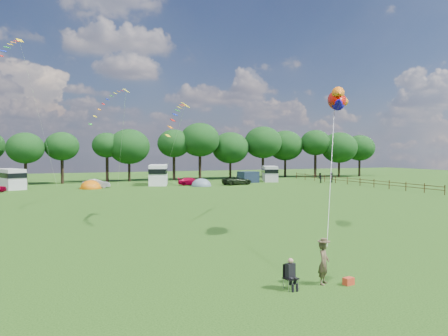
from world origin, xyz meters
name	(u,v)px	position (x,y,z in m)	size (l,w,h in m)	color
ground_plane	(282,251)	(0.00, 0.00, 0.00)	(180.00, 180.00, 0.00)	black
tree_line	(151,144)	(5.30, 54.99, 6.35)	(102.98, 10.98, 10.27)	black
fence	(354,180)	(32.00, 34.50, 0.70)	(0.12, 33.12, 1.20)	#472D19
car_b	(96,184)	(-4.95, 43.59, 0.63)	(1.32, 3.54, 1.25)	gray
car_c	(191,181)	(8.91, 43.36, 0.59)	(1.66, 3.95, 1.18)	maroon
car_d	(237,181)	(15.77, 41.71, 0.64)	(2.14, 4.73, 1.29)	black
campervan_b	(10,178)	(-15.96, 46.18, 1.48)	(4.38, 6.13, 2.76)	#BCBCBE
campervan_c	(158,174)	(4.54, 46.18, 1.66)	(4.31, 6.78, 3.08)	silver
campervan_d	(270,173)	(24.11, 46.67, 1.40)	(4.06, 5.76, 2.60)	#BCBCBE
tent_orange	(91,189)	(-5.78, 42.82, 0.02)	(2.96, 3.24, 2.31)	#C35B05
tent_greyblue	(201,186)	(9.80, 41.25, 0.02)	(3.01, 3.30, 2.24)	slate
awning_navy	(248,177)	(19.39, 45.41, 0.91)	(2.91, 2.36, 1.82)	#152031
kite_flyer	(324,263)	(-1.32, -5.57, 0.82)	(0.60, 0.39, 1.64)	brown
camp_chair	(290,270)	(-2.84, -5.62, 0.70)	(0.56, 0.56, 1.17)	#99999E
kite_bag	(348,281)	(-0.49, -6.01, 0.14)	(0.40, 0.27, 0.28)	#B8361D
fish_kite	(337,100)	(5.01, 2.26, 8.24)	(2.42, 3.22, 1.74)	#B80D00
streamer_kite_a	(6,53)	(-14.94, 29.90, 15.12)	(3.41, 5.58, 5.78)	yellow
streamer_kite_b	(112,99)	(-5.67, 21.00, 9.85)	(4.16, 4.62, 3.76)	#FEFF33
streamer_kite_c	(179,112)	(-2.31, 11.01, 7.96)	(3.22, 5.08, 2.84)	yellow
walker_a	(320,178)	(29.63, 39.96, 0.82)	(0.80, 0.49, 1.65)	black
walker_b	(331,177)	(32.35, 40.59, 0.85)	(1.09, 0.51, 1.69)	black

